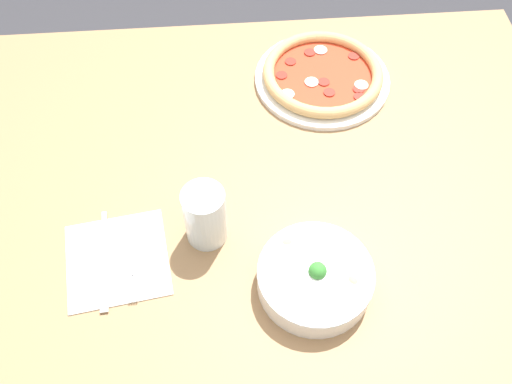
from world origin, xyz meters
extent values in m
plane|color=#333338|center=(0.00, 0.00, 0.00)|extent=(8.00, 8.00, 0.00)
cube|color=#99724C|center=(0.00, 0.00, 0.71)|extent=(1.37, 1.02, 0.03)
cylinder|color=olive|center=(-0.61, -0.44, 0.35)|extent=(0.06, 0.06, 0.70)
cylinder|color=olive|center=(0.61, -0.44, 0.35)|extent=(0.06, 0.06, 0.70)
cylinder|color=white|center=(-0.18, -0.29, 0.74)|extent=(0.31, 0.31, 0.01)
torus|color=tan|center=(-0.18, -0.29, 0.75)|extent=(0.28, 0.28, 0.03)
cylinder|color=red|center=(-0.18, -0.29, 0.74)|extent=(0.24, 0.24, 0.01)
cylinder|color=maroon|center=(-0.18, -0.23, 0.75)|extent=(0.03, 0.03, 0.00)
cylinder|color=maroon|center=(-0.16, -0.36, 0.75)|extent=(0.03, 0.03, 0.00)
cylinder|color=maroon|center=(-0.25, -0.23, 0.75)|extent=(0.03, 0.03, 0.00)
cylinder|color=maroon|center=(-0.26, -0.34, 0.75)|extent=(0.03, 0.03, 0.00)
cylinder|color=maroon|center=(-0.25, -0.21, 0.75)|extent=(0.03, 0.03, 0.00)
cylinder|color=maroon|center=(-0.08, -0.29, 0.75)|extent=(0.03, 0.03, 0.00)
cylinder|color=maroon|center=(-0.11, -0.34, 0.75)|extent=(0.03, 0.03, 0.00)
cylinder|color=maroon|center=(-0.18, -0.26, 0.75)|extent=(0.03, 0.03, 0.00)
ellipsoid|color=silver|center=(-0.19, -0.37, 0.75)|extent=(0.03, 0.03, 0.01)
ellipsoid|color=silver|center=(-0.15, -0.26, 0.75)|extent=(0.03, 0.03, 0.01)
ellipsoid|color=silver|center=(-0.26, -0.25, 0.75)|extent=(0.03, 0.03, 0.01)
ellipsoid|color=silver|center=(-0.09, -0.23, 0.75)|extent=(0.03, 0.03, 0.01)
cylinder|color=white|center=(-0.09, 0.23, 0.76)|extent=(0.20, 0.20, 0.05)
torus|color=white|center=(-0.09, 0.23, 0.78)|extent=(0.21, 0.21, 0.01)
ellipsoid|color=#998466|center=(-0.04, 0.16, 0.77)|extent=(0.04, 0.03, 0.02)
ellipsoid|color=#998466|center=(-0.13, 0.27, 0.77)|extent=(0.04, 0.04, 0.02)
ellipsoid|color=#998466|center=(-0.06, 0.30, 0.77)|extent=(0.04, 0.04, 0.02)
ellipsoid|color=tan|center=(-0.02, 0.20, 0.77)|extent=(0.04, 0.04, 0.02)
ellipsoid|color=#998466|center=(-0.15, 0.25, 0.77)|extent=(0.04, 0.04, 0.02)
sphere|color=#388433|center=(-0.09, 0.23, 0.78)|extent=(0.03, 0.03, 0.03)
cube|color=white|center=(0.27, 0.15, 0.73)|extent=(0.21, 0.21, 0.00)
cube|color=silver|center=(0.24, 0.12, 0.73)|extent=(0.02, 0.13, 0.00)
cube|color=silver|center=(0.24, 0.21, 0.73)|extent=(0.01, 0.05, 0.00)
cube|color=silver|center=(0.24, 0.21, 0.73)|extent=(0.01, 0.05, 0.00)
cube|color=silver|center=(0.23, 0.21, 0.73)|extent=(0.01, 0.05, 0.00)
cube|color=silver|center=(0.23, 0.21, 0.73)|extent=(0.01, 0.05, 0.00)
cube|color=silver|center=(0.29, 0.09, 0.73)|extent=(0.01, 0.08, 0.01)
cube|color=silver|center=(0.29, 0.19, 0.73)|extent=(0.02, 0.13, 0.00)
cylinder|color=silver|center=(0.10, 0.11, 0.79)|extent=(0.08, 0.08, 0.13)
camera|label=1|loc=(0.05, 0.67, 1.66)|focal=40.00mm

